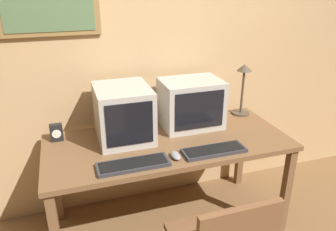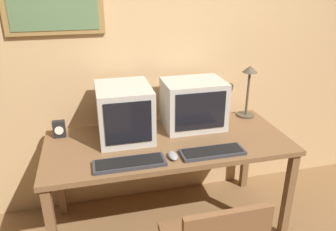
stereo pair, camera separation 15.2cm
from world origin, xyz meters
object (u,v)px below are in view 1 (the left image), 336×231
at_px(monitor_left, 123,113).
at_px(desk_clock, 56,133).
at_px(mouse_near_keyboard, 176,155).
at_px(monitor_right, 191,103).
at_px(keyboard_main, 133,164).
at_px(keyboard_side, 214,150).
at_px(desk_lamp, 243,83).

height_order(monitor_left, desk_clock, monitor_left).
bearing_deg(mouse_near_keyboard, monitor_right, 57.76).
distance_m(monitor_right, desk_clock, 1.01).
bearing_deg(monitor_left, keyboard_main, -93.72).
distance_m(monitor_left, keyboard_side, 0.69).
height_order(monitor_left, keyboard_side, monitor_left).
xyz_separation_m(monitor_right, desk_lamp, (0.50, 0.09, 0.09)).
relative_size(monitor_left, monitor_right, 0.98).
distance_m(monitor_left, desk_clock, 0.50).
relative_size(monitor_right, keyboard_side, 1.06).
bearing_deg(desk_lamp, monitor_right, -170.09).
height_order(monitor_right, keyboard_side, monitor_right).
bearing_deg(monitor_right, keyboard_side, -91.20).
bearing_deg(keyboard_main, mouse_near_keyboard, 3.34).
height_order(monitor_left, desk_lamp, desk_lamp).
bearing_deg(desk_clock, monitor_right, -2.94).
xyz_separation_m(desk_clock, desk_lamp, (1.50, 0.04, 0.22)).
distance_m(keyboard_side, desk_lamp, 0.79).
distance_m(monitor_right, desk_lamp, 0.51).
xyz_separation_m(monitor_right, mouse_near_keyboard, (-0.28, -0.44, -0.17)).
distance_m(monitor_left, keyboard_main, 0.45).
relative_size(monitor_left, mouse_near_keyboard, 3.92).
relative_size(desk_clock, desk_lamp, 0.29).
bearing_deg(keyboard_main, monitor_right, 39.24).
distance_m(keyboard_side, mouse_near_keyboard, 0.27).
height_order(keyboard_main, desk_clock, desk_clock).
distance_m(keyboard_main, keyboard_side, 0.55).
bearing_deg(monitor_left, desk_lamp, 7.62).
height_order(monitor_left, monitor_right, monitor_left).
xyz_separation_m(keyboard_main, mouse_near_keyboard, (0.28, 0.02, 0.00)).
xyz_separation_m(keyboard_main, keyboard_side, (0.55, 0.01, -0.00)).
bearing_deg(keyboard_side, desk_clock, 153.11).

